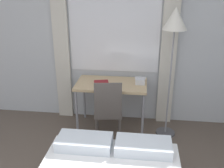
{
  "coord_description": "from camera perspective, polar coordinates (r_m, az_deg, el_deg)",
  "views": [
    {
      "loc": [
        0.35,
        -1.23,
        2.26
      ],
      "look_at": [
        -0.04,
        2.01,
        0.92
      ],
      "focal_mm": 42.0,
      "sensor_mm": 36.0,
      "label": 1
    }
  ],
  "objects": [
    {
      "name": "desk_chair",
      "position": [
        3.78,
        -0.85,
        -5.24
      ],
      "size": [
        0.45,
        0.45,
        0.94
      ],
      "rotation": [
        0.0,
        0.0,
        0.14
      ],
      "color": "#59514C",
      "rests_on": "ground_plane"
    },
    {
      "name": "book",
      "position": [
        3.96,
        -2.36,
        0.39
      ],
      "size": [
        0.24,
        0.2,
        0.02
      ],
      "rotation": [
        0.0,
        0.0,
        0.25
      ],
      "color": "maroon",
      "rests_on": "desk"
    },
    {
      "name": "wall_back_with_window",
      "position": [
        4.14,
        1.75,
        9.57
      ],
      "size": [
        5.51,
        0.13,
        2.7
      ],
      "color": "silver",
      "rests_on": "ground_plane"
    },
    {
      "name": "desk",
      "position": [
        3.99,
        -0.13,
        -0.72
      ],
      "size": [
        1.07,
        0.6,
        0.77
      ],
      "color": "tan",
      "rests_on": "ground_plane"
    },
    {
      "name": "standing_lamp",
      "position": [
        3.64,
        13.42,
        11.32
      ],
      "size": [
        0.32,
        0.32,
        1.91
      ],
      "color": "#4C4C51",
      "rests_on": "ground_plane"
    },
    {
      "name": "telephone",
      "position": [
        3.95,
        6.16,
        0.72
      ],
      "size": [
        0.16,
        0.15,
        0.1
      ],
      "color": "silver",
      "rests_on": "desk"
    }
  ]
}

